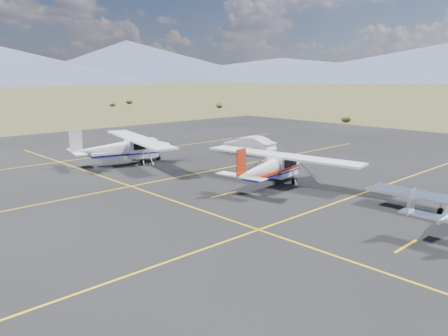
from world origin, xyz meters
TOP-DOWN VIEW (x-y plane):
  - ground at (0.00, 0.00)m, footprint 1600.00×1600.00m
  - apron at (0.00, 7.00)m, footprint 72.00×72.00m
  - aircraft_cessna at (0.85, 7.08)m, footprint 6.75×11.15m
  - aircraft_plain at (-2.48, 19.61)m, footprint 7.70×12.03m
  - sedan at (8.19, 16.12)m, footprint 2.50×5.02m

SIDE VIEW (x-z plane):
  - ground at x=0.00m, z-range 0.00..0.00m
  - apron at x=0.00m, z-range -0.01..0.01m
  - sedan at x=8.19m, z-range 0.01..1.59m
  - aircraft_cessna at x=0.85m, z-range -0.16..2.65m
  - aircraft_plain at x=-2.48m, z-range -0.17..2.87m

